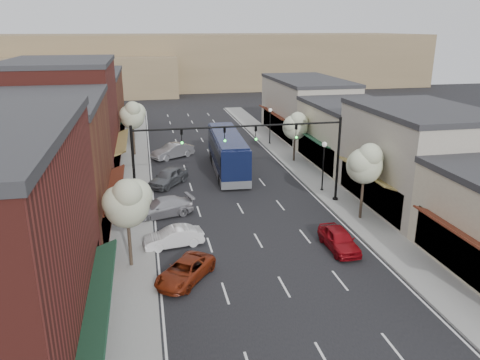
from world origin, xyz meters
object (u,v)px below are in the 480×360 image
parked_car_b (173,237)px  parked_car_c (162,207)px  signal_mast_right (310,148)px  signal_mast_left (166,156)px  coach_bus (227,152)px  tree_right_far (296,125)px  red_hatchback (339,239)px  lamp_post_near (324,158)px  parked_car_d (168,177)px  parked_car_a (185,271)px  lamp_post_far (270,120)px  tree_left_near (127,201)px  tree_right_near (366,162)px  tree_left_far (132,115)px  parked_car_e (173,151)px

parked_car_b → parked_car_c: size_ratio=0.81×
signal_mast_right → signal_mast_left: bearing=180.0°
signal_mast_right → coach_bus: (-4.82, 10.09, -2.66)m
tree_right_far → red_hatchback: (-3.56, -20.21, -3.29)m
signal_mast_left → lamp_post_near: signal_mast_left is taller
signal_mast_right → coach_bus: signal_mast_right is taller
red_hatchback → parked_car_d: size_ratio=0.90×
parked_car_a → parked_car_d: size_ratio=0.92×
parked_car_b → parked_car_c: parked_car_c is taller
signal_mast_left → coach_bus: signal_mast_left is taller
red_hatchback → lamp_post_far: bearing=83.3°
tree_left_near → parked_car_b: 5.04m
parked_car_c → tree_right_near: bearing=61.0°
signal_mast_right → tree_right_near: bearing=-56.1°
tree_left_far → lamp_post_near: 22.33m
red_hatchback → parked_car_c: bearing=143.4°
lamp_post_near → parked_car_b: bearing=-148.7°
tree_right_near → tree_left_far: tree_left_far is taller
signal_mast_right → parked_car_b: (-11.25, -5.67, -3.98)m
tree_left_near → red_hatchback: 13.51m
signal_mast_left → tree_left_near: bearing=-108.1°
signal_mast_left → red_hatchback: size_ratio=1.99×
red_hatchback → parked_car_a: 10.24m
tree_right_far → parked_car_c: bearing=-139.7°
tree_left_near → parked_car_c: tree_left_near is taller
lamp_post_near → parked_car_e: bearing=131.3°
lamp_post_far → parked_car_c: size_ratio=0.92×
parked_car_a → coach_bus: bearing=109.9°
tree_right_near → parked_car_b: 14.58m
parked_car_c → signal_mast_right: bearing=77.1°
tree_right_near → parked_car_d: tree_right_near is taller
lamp_post_near → parked_car_a: 18.37m
signal_mast_right → lamp_post_far: bearing=83.8°
tree_right_far → coach_bus: bearing=-166.2°
tree_left_near → parked_car_b: (2.62, 2.38, -3.58)m
signal_mast_right → parked_car_c: signal_mast_right is taller
coach_bus → parked_car_b: 17.07m
coach_bus → parked_car_c: size_ratio=2.57×
parked_car_b → parked_car_d: parked_car_d is taller
lamp_post_far → parked_car_d: lamp_post_far is taller
signal_mast_left → coach_bus: size_ratio=0.66×
signal_mast_left → parked_car_a: 10.95m
lamp_post_near → parked_car_a: (-13.08, -12.67, -2.42)m
parked_car_d → signal_mast_left: bearing=-56.8°
tree_right_near → coach_bus: bearing=118.1°
parked_car_b → parked_car_d: 12.58m
tree_right_far → tree_left_far: tree_left_far is taller
parked_car_b → parked_car_d: bearing=169.8°
tree_right_far → coach_bus: (-7.55, -1.85, -2.03)m
lamp_post_near → red_hatchback: size_ratio=1.08×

